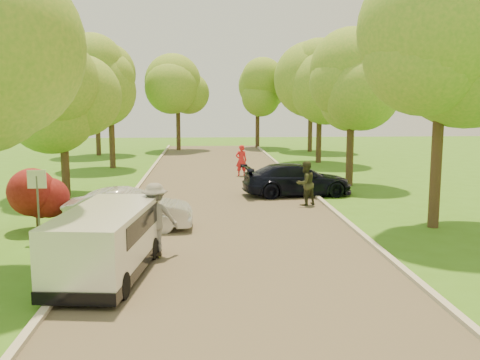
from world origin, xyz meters
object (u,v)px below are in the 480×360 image
object	(u,v)px
silver_sedan	(129,210)
person_striped	(241,161)
minivan	(107,241)
skateboarder	(155,217)
person_olive	(305,183)
longboard	(156,251)
dark_sedan	(297,180)
street_sign	(37,190)

from	to	relation	value
silver_sedan	person_striped	size ratio (longest dim) A/B	2.33
silver_sedan	person_striped	distance (m)	13.20
minivan	silver_sedan	size ratio (longest dim) A/B	1.12
skateboarder	person_olive	size ratio (longest dim) A/B	1.04
silver_sedan	skateboarder	xyz separation A→B (m)	(1.11, -2.98, 0.39)
skateboarder	person_striped	bearing A→B (deg)	-108.62
longboard	dark_sedan	bearing A→B (deg)	-127.36
longboard	minivan	bearing A→B (deg)	53.73
minivan	dark_sedan	world-z (taller)	minivan
street_sign	skateboarder	distance (m)	4.01
longboard	silver_sedan	bearing A→B (deg)	-75.62
longboard	person_olive	bearing A→B (deg)	-135.00
longboard	skateboarder	xyz separation A→B (m)	(0.00, 0.00, 0.96)
skateboarder	person_striped	distance (m)	15.76
skateboarder	person_olive	xyz separation A→B (m)	(5.42, 6.70, -0.16)
dark_sedan	skateboarder	world-z (taller)	skateboarder
skateboarder	dark_sedan	bearing A→B (deg)	-127.36
dark_sedan	person_striped	world-z (taller)	person_striped
dark_sedan	person_olive	world-z (taller)	person_olive
dark_sedan	street_sign	bearing A→B (deg)	123.27
dark_sedan	person_olive	bearing A→B (deg)	172.58
skateboarder	person_striped	size ratio (longest dim) A/B	1.07
silver_sedan	longboard	size ratio (longest dim) A/B	4.15
longboard	person_olive	size ratio (longest dim) A/B	0.55
longboard	person_striped	size ratio (longest dim) A/B	0.56
minivan	skateboarder	xyz separation A→B (m)	(1.01, 1.73, 0.20)
person_striped	silver_sedan	bearing A→B (deg)	63.39
minivan	longboard	distance (m)	2.14
minivan	longboard	size ratio (longest dim) A/B	4.66
skateboarder	silver_sedan	bearing A→B (deg)	-75.62
longboard	skateboarder	world-z (taller)	skateboarder
skateboarder	person_olive	bearing A→B (deg)	-135.00
minivan	person_striped	size ratio (longest dim) A/B	2.62
silver_sedan	street_sign	bearing A→B (deg)	117.48
skateboarder	person_striped	xyz separation A→B (m)	(3.43, 15.38, -0.18)
longboard	person_olive	xyz separation A→B (m)	(5.42, 6.70, 0.80)
dark_sedan	skateboarder	size ratio (longest dim) A/B	2.60
person_striped	street_sign	bearing A→B (deg)	56.32
person_olive	silver_sedan	bearing A→B (deg)	-1.79
minivan	skateboarder	distance (m)	2.01
minivan	silver_sedan	xyz separation A→B (m)	(-0.10, 4.71, -0.19)
silver_sedan	dark_sedan	distance (m)	8.94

